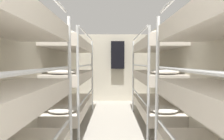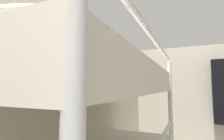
{
  "view_description": "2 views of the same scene",
  "coord_description": "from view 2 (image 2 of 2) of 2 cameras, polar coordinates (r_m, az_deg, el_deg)",
  "views": [
    {
      "loc": [
        -0.02,
        0.4,
        1.32
      ],
      "look_at": [
        -0.02,
        3.2,
        1.18
      ],
      "focal_mm": 24.0,
      "sensor_mm": 36.0,
      "label": 1
    },
    {
      "loc": [
        -0.37,
        2.48,
        1.62
      ],
      "look_at": [
        -0.71,
        3.25,
        1.7
      ],
      "focal_mm": 28.0,
      "sensor_mm": 36.0,
      "label": 2
    }
  ],
  "objects": [
    {
      "name": "wall_back",
      "position": [
        3.07,
        31.17,
        -13.96
      ],
      "size": [
        2.49,
        0.06,
        2.26
      ],
      "color": "beige",
      "rests_on": "ground_plane"
    }
  ]
}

